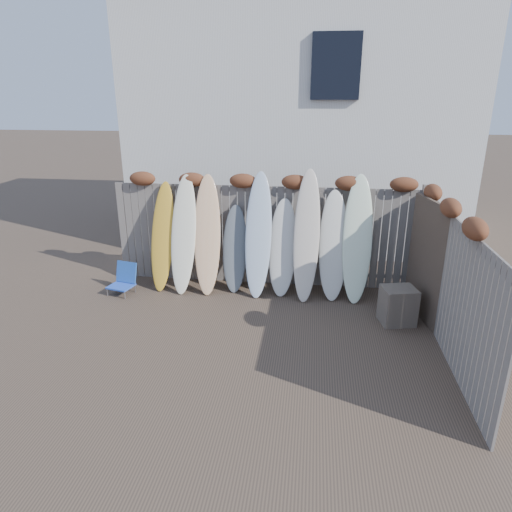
# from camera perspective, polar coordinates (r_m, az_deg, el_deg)

# --- Properties ---
(ground) EXTENTS (80.00, 80.00, 0.00)m
(ground) POSITION_cam_1_polar(r_m,az_deg,el_deg) (7.31, -1.20, -10.59)
(ground) COLOR #493A2D
(back_fence) EXTENTS (6.05, 0.28, 2.24)m
(back_fence) POSITION_cam_1_polar(r_m,az_deg,el_deg) (9.03, 1.33, 3.62)
(back_fence) COLOR slate
(back_fence) RESTS_ON ground
(right_fence) EXTENTS (0.28, 4.40, 2.24)m
(right_fence) POSITION_cam_1_polar(r_m,az_deg,el_deg) (7.27, 23.12, -2.44)
(right_fence) COLOR slate
(right_fence) RESTS_ON ground
(house) EXTENTS (8.50, 5.50, 6.33)m
(house) POSITION_cam_1_polar(r_m,az_deg,el_deg) (12.76, 5.47, 17.46)
(house) COLOR silver
(house) RESTS_ON ground
(beach_chair) EXTENTS (0.54, 0.56, 0.58)m
(beach_chair) POSITION_cam_1_polar(r_m,az_deg,el_deg) (9.24, -16.21, -2.80)
(beach_chair) COLOR blue
(beach_chair) RESTS_ON ground
(wooden_crate) EXTENTS (0.63, 0.56, 0.63)m
(wooden_crate) POSITION_cam_1_polar(r_m,az_deg,el_deg) (8.07, 17.30, -5.94)
(wooden_crate) COLOR brown
(wooden_crate) RESTS_ON ground
(lattice_panel) EXTENTS (0.33, 1.35, 2.06)m
(lattice_panel) POSITION_cam_1_polar(r_m,az_deg,el_deg) (8.15, 20.62, -0.65)
(lattice_panel) COLOR #45372A
(lattice_panel) RESTS_ON ground
(surfboard_0) EXTENTS (0.51, 0.77, 2.07)m
(surfboard_0) POSITION_cam_1_polar(r_m,az_deg,el_deg) (9.11, -11.60, 2.38)
(surfboard_0) COLOR gold
(surfboard_0) RESTS_ON ground
(surfboard_1) EXTENTS (0.52, 0.81, 2.23)m
(surfboard_1) POSITION_cam_1_polar(r_m,az_deg,el_deg) (8.90, -9.05, 2.65)
(surfboard_1) COLOR white
(surfboard_1) RESTS_ON ground
(surfboard_2) EXTENTS (0.58, 0.83, 2.24)m
(surfboard_2) POSITION_cam_1_polar(r_m,az_deg,el_deg) (8.81, -6.11, 2.64)
(surfboard_2) COLOR tan
(surfboard_2) RESTS_ON ground
(surfboard_3) EXTENTS (0.50, 0.62, 1.66)m
(surfboard_3) POSITION_cam_1_polar(r_m,az_deg,el_deg) (8.88, -2.66, 0.90)
(surfboard_3) COLOR slate
(surfboard_3) RESTS_ON ground
(surfboard_4) EXTENTS (0.51, 0.82, 2.31)m
(surfboard_4) POSITION_cam_1_polar(r_m,az_deg,el_deg) (8.63, 0.30, 2.64)
(surfboard_4) COLOR #AFC4DD
(surfboard_4) RESTS_ON ground
(surfboard_5) EXTENTS (0.55, 0.66, 1.81)m
(surfboard_5) POSITION_cam_1_polar(r_m,az_deg,el_deg) (8.71, 3.34, 1.05)
(surfboard_5) COLOR silver
(surfboard_5) RESTS_ON ground
(surfboard_6) EXTENTS (0.51, 0.85, 2.39)m
(surfboard_6) POSITION_cam_1_polar(r_m,az_deg,el_deg) (8.51, 6.35, 2.54)
(surfboard_6) COLOR beige
(surfboard_6) RESTS_ON ground
(surfboard_7) EXTENTS (0.56, 0.73, 2.00)m
(surfboard_7) POSITION_cam_1_polar(r_m,az_deg,el_deg) (8.64, 9.64, 1.31)
(surfboard_7) COLOR silver
(surfboard_7) RESTS_ON ground
(surfboard_8) EXTENTS (0.56, 0.83, 2.30)m
(surfboard_8) POSITION_cam_1_polar(r_m,az_deg,el_deg) (8.60, 12.56, 2.08)
(surfboard_8) COLOR silver
(surfboard_8) RESTS_ON ground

